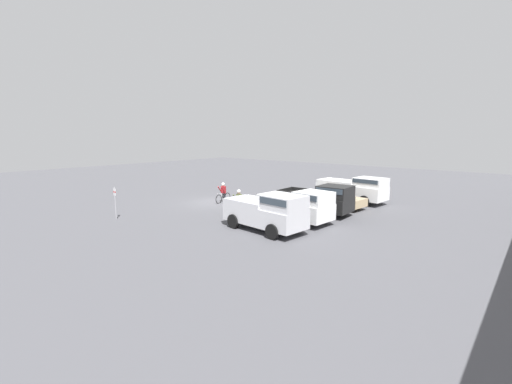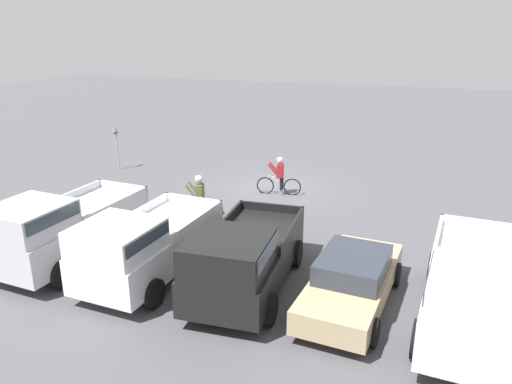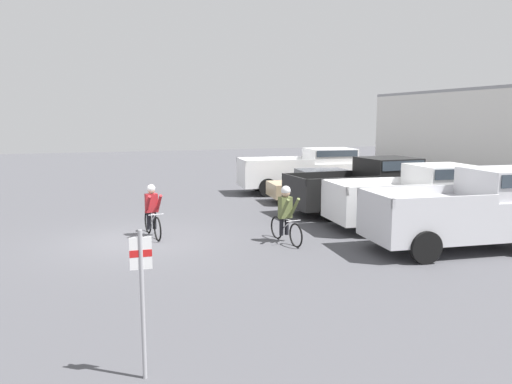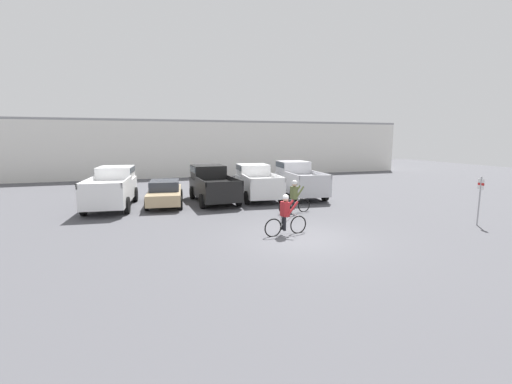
{
  "view_description": "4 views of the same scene",
  "coord_description": "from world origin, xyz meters",
  "px_view_note": "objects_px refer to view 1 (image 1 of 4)",
  "views": [
    {
      "loc": [
        18.74,
        20.31,
        5.42
      ],
      "look_at": [
        -0.52,
        3.97,
        1.2
      ],
      "focal_mm": 24.0,
      "sensor_mm": 36.0,
      "label": 1
    },
    {
      "loc": [
        -5.75,
        19.71,
        6.83
      ],
      "look_at": [
        -0.52,
        3.97,
        1.2
      ],
      "focal_mm": 35.0,
      "sensor_mm": 36.0,
      "label": 2
    },
    {
      "loc": [
        14.83,
        -1.22,
        3.63
      ],
      "look_at": [
        -0.52,
        3.97,
        1.2
      ],
      "focal_mm": 35.0,
      "sensor_mm": 36.0,
      "label": 3
    },
    {
      "loc": [
        -5.5,
        -11.43,
        3.73
      ],
      "look_at": [
        -0.52,
        3.97,
        1.2
      ],
      "focal_mm": 24.0,
      "sensor_mm": 36.0,
      "label": 4
    }
  ],
  "objects_px": {
    "pickup_truck_1": "(320,199)",
    "pickup_truck_3": "(269,212)",
    "pickup_truck_0": "(355,189)",
    "fire_lane_sign": "(115,200)",
    "pickup_truck_2": "(299,206)",
    "cyclist_1": "(223,192)",
    "sedan_0": "(334,198)",
    "cyclist_0": "(239,201)"
  },
  "relations": [
    {
      "from": "pickup_truck_0",
      "to": "pickup_truck_2",
      "type": "distance_m",
      "value": 8.4
    },
    {
      "from": "pickup_truck_0",
      "to": "fire_lane_sign",
      "type": "relative_size",
      "value": 2.7
    },
    {
      "from": "pickup_truck_0",
      "to": "cyclist_1",
      "type": "distance_m",
      "value": 10.71
    },
    {
      "from": "pickup_truck_1",
      "to": "fire_lane_sign",
      "type": "xyz_separation_m",
      "value": [
        9.87,
        -9.34,
        0.21
      ]
    },
    {
      "from": "pickup_truck_1",
      "to": "pickup_truck_3",
      "type": "distance_m",
      "value": 5.65
    },
    {
      "from": "cyclist_1",
      "to": "fire_lane_sign",
      "type": "distance_m",
      "value": 8.63
    },
    {
      "from": "pickup_truck_1",
      "to": "cyclist_1",
      "type": "height_order",
      "value": "pickup_truck_1"
    },
    {
      "from": "cyclist_0",
      "to": "cyclist_1",
      "type": "height_order",
      "value": "cyclist_0"
    },
    {
      "from": "pickup_truck_1",
      "to": "cyclist_0",
      "type": "relative_size",
      "value": 2.81
    },
    {
      "from": "pickup_truck_2",
      "to": "cyclist_0",
      "type": "distance_m",
      "value": 4.71
    },
    {
      "from": "pickup_truck_1",
      "to": "cyclist_1",
      "type": "bearing_deg",
      "value": -80.7
    },
    {
      "from": "pickup_truck_0",
      "to": "cyclist_1",
      "type": "bearing_deg",
      "value": -49.99
    },
    {
      "from": "sedan_0",
      "to": "pickup_truck_2",
      "type": "relative_size",
      "value": 0.96
    },
    {
      "from": "cyclist_0",
      "to": "cyclist_1",
      "type": "relative_size",
      "value": 0.98
    },
    {
      "from": "pickup_truck_0",
      "to": "sedan_0",
      "type": "distance_m",
      "value": 2.83
    },
    {
      "from": "pickup_truck_0",
      "to": "cyclist_1",
      "type": "relative_size",
      "value": 3.08
    },
    {
      "from": "cyclist_0",
      "to": "fire_lane_sign",
      "type": "height_order",
      "value": "fire_lane_sign"
    },
    {
      "from": "pickup_truck_2",
      "to": "pickup_truck_3",
      "type": "relative_size",
      "value": 0.96
    },
    {
      "from": "pickup_truck_1",
      "to": "pickup_truck_2",
      "type": "distance_m",
      "value": 2.85
    },
    {
      "from": "pickup_truck_1",
      "to": "cyclist_1",
      "type": "relative_size",
      "value": 2.75
    },
    {
      "from": "sedan_0",
      "to": "pickup_truck_2",
      "type": "xyz_separation_m",
      "value": [
        5.63,
        0.5,
        0.37
      ]
    },
    {
      "from": "pickup_truck_2",
      "to": "sedan_0",
      "type": "bearing_deg",
      "value": -174.96
    },
    {
      "from": "cyclist_1",
      "to": "sedan_0",
      "type": "bearing_deg",
      "value": 117.87
    },
    {
      "from": "pickup_truck_0",
      "to": "fire_lane_sign",
      "type": "height_order",
      "value": "fire_lane_sign"
    },
    {
      "from": "pickup_truck_1",
      "to": "fire_lane_sign",
      "type": "distance_m",
      "value": 13.59
    },
    {
      "from": "pickup_truck_3",
      "to": "cyclist_1",
      "type": "xyz_separation_m",
      "value": [
        -4.32,
        -8.13,
        -0.34
      ]
    },
    {
      "from": "pickup_truck_2",
      "to": "pickup_truck_3",
      "type": "xyz_separation_m",
      "value": [
        2.81,
        -0.16,
        0.08
      ]
    },
    {
      "from": "pickup_truck_3",
      "to": "cyclist_1",
      "type": "bearing_deg",
      "value": -117.96
    },
    {
      "from": "pickup_truck_2",
      "to": "cyclist_0",
      "type": "bearing_deg",
      "value": -84.07
    },
    {
      "from": "pickup_truck_2",
      "to": "cyclist_1",
      "type": "bearing_deg",
      "value": -100.33
    },
    {
      "from": "pickup_truck_1",
      "to": "pickup_truck_3",
      "type": "xyz_separation_m",
      "value": [
        5.65,
        -0.04,
        0.07
      ]
    },
    {
      "from": "sedan_0",
      "to": "cyclist_0",
      "type": "bearing_deg",
      "value": -34.37
    },
    {
      "from": "pickup_truck_3",
      "to": "cyclist_0",
      "type": "xyz_separation_m",
      "value": [
        -2.32,
        -4.52,
        -0.27
      ]
    },
    {
      "from": "sedan_0",
      "to": "pickup_truck_1",
      "type": "xyz_separation_m",
      "value": [
        2.78,
        0.38,
        0.37
      ]
    },
    {
      "from": "pickup_truck_0",
      "to": "pickup_truck_1",
      "type": "bearing_deg",
      "value": -0.38
    },
    {
      "from": "pickup_truck_1",
      "to": "cyclist_0",
      "type": "bearing_deg",
      "value": -53.83
    },
    {
      "from": "pickup_truck_0",
      "to": "cyclist_0",
      "type": "distance_m",
      "value": 10.0
    },
    {
      "from": "pickup_truck_0",
      "to": "sedan_0",
      "type": "height_order",
      "value": "pickup_truck_0"
    },
    {
      "from": "pickup_truck_0",
      "to": "pickup_truck_3",
      "type": "xyz_separation_m",
      "value": [
        11.2,
        -0.07,
        0.03
      ]
    },
    {
      "from": "cyclist_0",
      "to": "cyclist_1",
      "type": "xyz_separation_m",
      "value": [
        -2.0,
        -3.61,
        -0.07
      ]
    },
    {
      "from": "sedan_0",
      "to": "pickup_truck_1",
      "type": "height_order",
      "value": "pickup_truck_1"
    },
    {
      "from": "pickup_truck_0",
      "to": "cyclist_1",
      "type": "xyz_separation_m",
      "value": [
        6.89,
        -8.2,
        -0.31
      ]
    }
  ]
}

